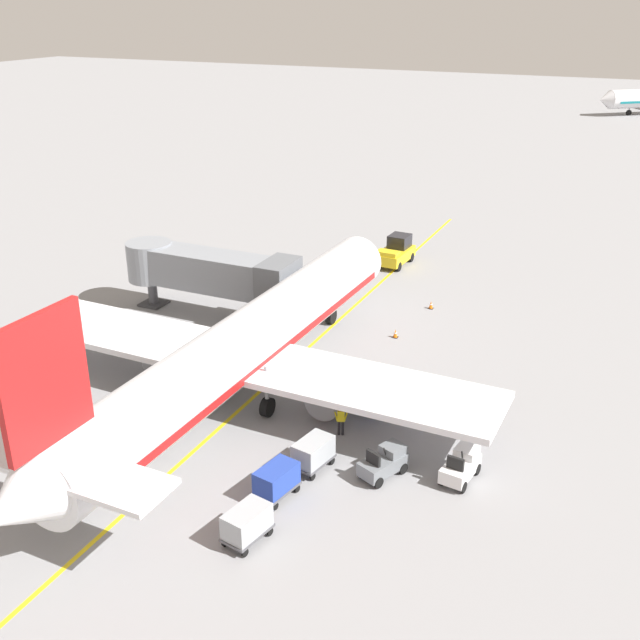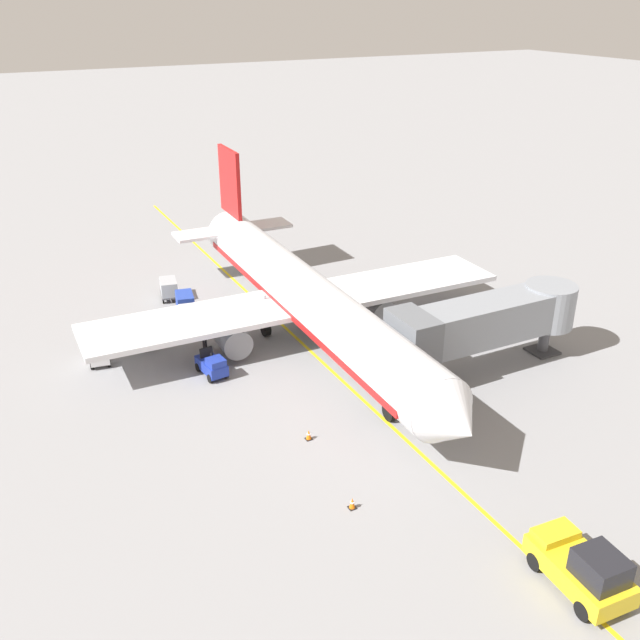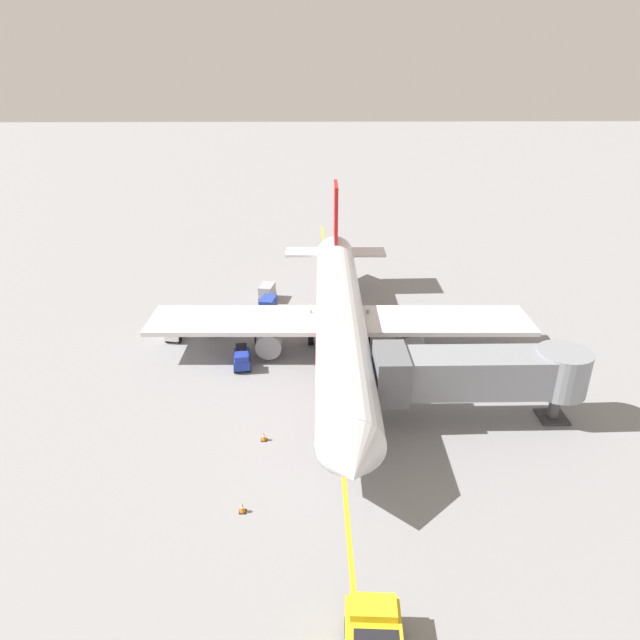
{
  "view_description": "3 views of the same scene",
  "coord_description": "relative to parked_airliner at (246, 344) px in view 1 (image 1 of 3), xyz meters",
  "views": [
    {
      "loc": [
        19.71,
        -35.28,
        21.57
      ],
      "look_at": [
        1.95,
        3.13,
        3.29
      ],
      "focal_mm": 42.31,
      "sensor_mm": 36.0,
      "label": 1
    },
    {
      "loc": [
        18.8,
        38.43,
        22.27
      ],
      "look_at": [
        -0.47,
        0.72,
        2.45
      ],
      "focal_mm": 39.64,
      "sensor_mm": 36.0,
      "label": 2
    },
    {
      "loc": [
        1.82,
        37.54,
        21.03
      ],
      "look_at": [
        1.06,
        -0.75,
        3.42
      ],
      "focal_mm": 31.25,
      "sensor_mm": 36.0,
      "label": 3
    }
  ],
  "objects": [
    {
      "name": "ground_plane",
      "position": [
        0.52,
        1.63,
        -3.19
      ],
      "size": [
        400.0,
        400.0,
        0.0
      ],
      "primitive_type": "plane",
      "color": "gray"
    },
    {
      "name": "gate_lead_in_line",
      "position": [
        0.52,
        1.63,
        -3.18
      ],
      "size": [
        0.24,
        80.0,
        0.01
      ],
      "primitive_type": "cube",
      "color": "gold",
      "rests_on": "ground"
    },
    {
      "name": "parked_airliner",
      "position": [
        0.0,
        0.0,
        0.0
      ],
      "size": [
        30.09,
        37.26,
        10.63
      ],
      "color": "silver",
      "rests_on": "ground"
    },
    {
      "name": "jet_bridge",
      "position": [
        -8.32,
        9.11,
        0.27
      ],
      "size": [
        13.45,
        3.5,
        4.98
      ],
      "color": "gray",
      "rests_on": "ground"
    },
    {
      "name": "pushback_tractor",
      "position": [
        0.02,
        25.67,
        -2.09
      ],
      "size": [
        2.45,
        4.52,
        2.4
      ],
      "color": "gold",
      "rests_on": "ground"
    },
    {
      "name": "baggage_tug_lead",
      "position": [
        13.59,
        -3.07,
        -2.47
      ],
      "size": [
        1.58,
        2.64,
        1.62
      ],
      "color": "silver",
      "rests_on": "ground"
    },
    {
      "name": "baggage_tug_trailing",
      "position": [
        10.12,
        -4.34,
        -2.47
      ],
      "size": [
        2.08,
        2.77,
        1.62
      ],
      "color": "slate",
      "rests_on": "ground"
    },
    {
      "name": "baggage_tug_spare",
      "position": [
        7.53,
        1.94,
        -2.47
      ],
      "size": [
        1.54,
        2.62,
        1.62
      ],
      "color": "#1E339E",
      "rests_on": "ground"
    },
    {
      "name": "baggage_cart_front",
      "position": [
        6.75,
        -5.28,
        -2.24
      ],
      "size": [
        1.69,
        2.98,
        1.58
      ],
      "color": "#4C4C51",
      "rests_on": "ground"
    },
    {
      "name": "baggage_cart_second_in_train",
      "position": [
        6.18,
        -8.07,
        -2.24
      ],
      "size": [
        1.69,
        2.98,
        1.58
      ],
      "color": "#4C4C51",
      "rests_on": "ground"
    },
    {
      "name": "baggage_cart_third_in_train",
      "position": [
        6.5,
        -11.36,
        -2.24
      ],
      "size": [
        1.69,
        2.98,
        1.58
      ],
      "color": "#4C4C51",
      "rests_on": "ground"
    },
    {
      "name": "ground_crew_wing_walker",
      "position": [
        6.76,
        -1.87,
        -2.23
      ],
      "size": [
        0.7,
        0.37,
        1.69
      ],
      "color": "#232328",
      "rests_on": "ground"
    },
    {
      "name": "safety_cone_nose_left",
      "position": [
        5.89,
        17.14,
        -2.9
      ],
      "size": [
        0.36,
        0.36,
        0.59
      ],
      "color": "black",
      "rests_on": "ground"
    },
    {
      "name": "safety_cone_nose_right",
      "position": [
        5.22,
        11.11,
        -2.9
      ],
      "size": [
        0.36,
        0.36,
        0.59
      ],
      "color": "black",
      "rests_on": "ground"
    }
  ]
}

